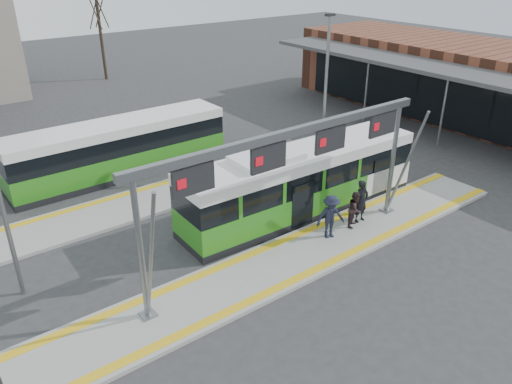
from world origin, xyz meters
The scene contains 14 objects.
ground centered at (0.00, 0.00, 0.00)m, with size 120.00×120.00×0.00m, color #2D2D30.
platform_main centered at (0.00, 0.00, 0.07)m, with size 22.00×3.00×0.15m, color gray.
platform_second centered at (-4.00, 8.00, 0.07)m, with size 20.00×3.00×0.15m, color gray.
tactile_main centered at (0.00, 0.00, 0.16)m, with size 22.00×2.65×0.02m.
tactile_second centered at (-4.00, 9.15, 0.16)m, with size 20.00×0.35×0.02m.
gantry centered at (-0.35, 0.25, 4.30)m, with size 13.00×1.68×5.20m.
station_building centered at (21.83, 4.00, 2.53)m, with size 11.50×32.00×5.00m.
hero_bus centered at (2.50, 2.89, 1.49)m, with size 11.95×2.89×3.26m.
bg_bus_green centered at (-2.32, 11.89, 1.44)m, with size 11.64×2.55×2.91m.
passenger_a centered at (3.82, 0.41, 1.11)m, with size 0.70×0.46×1.93m, color black.
passenger_b centered at (3.30, 0.27, 0.95)m, with size 0.78×0.61×1.60m, color #2E1E22.
passenger_c centered at (1.77, 0.24, 1.10)m, with size 1.23×0.71×1.90m, color black.
tree_mid centered at (5.50, 33.23, 6.10)m, with size 1.40×1.40×8.04m.
lamp_east centered at (6.52, 5.68, 4.34)m, with size 0.50×0.25×8.20m.
Camera 1 is at (-11.51, -12.14, 11.02)m, focal length 35.00 mm.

